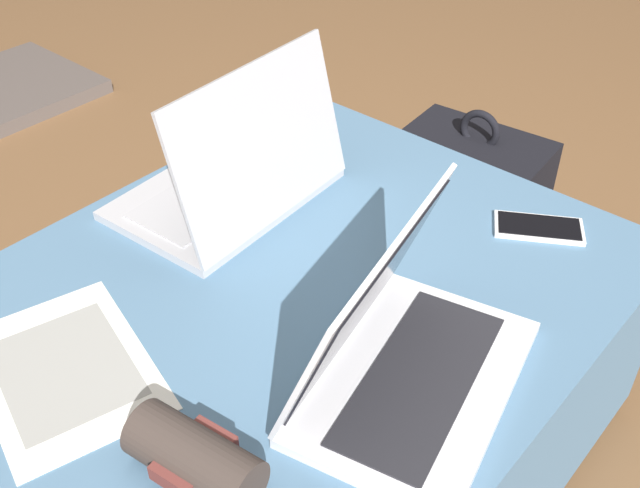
% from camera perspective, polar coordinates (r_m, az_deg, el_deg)
% --- Properties ---
extents(ground_plane, '(14.00, 14.00, 0.00)m').
position_cam_1_polar(ground_plane, '(1.46, -1.84, -16.00)').
color(ground_plane, brown).
extents(ottoman, '(1.02, 0.83, 0.43)m').
position_cam_1_polar(ottoman, '(1.29, -2.04, -10.40)').
color(ottoman, '#2A3D4E').
rests_on(ottoman, ground_plane).
extents(laptop_near, '(0.40, 0.31, 0.24)m').
position_cam_1_polar(laptop_near, '(0.98, 6.08, -8.18)').
color(laptop_near, silver).
rests_on(laptop_near, ottoman).
extents(laptop_far, '(0.39, 0.29, 0.27)m').
position_cam_1_polar(laptop_far, '(1.30, -6.41, 5.11)').
color(laptop_far, '#B7B7BC').
rests_on(laptop_far, ottoman).
extents(cell_phone, '(0.14, 0.16, 0.01)m').
position_cam_1_polar(cell_phone, '(1.31, 16.34, 1.21)').
color(cell_phone, white).
rests_on(cell_phone, ottoman).
extents(backpack, '(0.25, 0.32, 0.45)m').
position_cam_1_polar(backpack, '(1.75, 11.33, 2.40)').
color(backpack, black).
rests_on(backpack, ground_plane).
extents(paper_sheet, '(0.28, 0.34, 0.00)m').
position_cam_1_polar(paper_sheet, '(1.08, -18.85, -9.03)').
color(paper_sheet, silver).
rests_on(paper_sheet, ottoman).
extents(wrist_brace, '(0.10, 0.17, 0.07)m').
position_cam_1_polar(wrist_brace, '(0.90, -9.55, -15.74)').
color(wrist_brace, '#3D332D').
rests_on(wrist_brace, ottoman).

